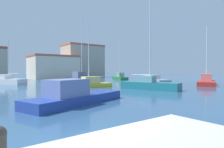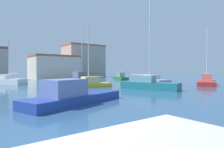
{
  "view_description": "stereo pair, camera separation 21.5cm",
  "coord_description": "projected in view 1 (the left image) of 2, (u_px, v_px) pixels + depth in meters",
  "views": [
    {
      "loc": [
        -3.15,
        -5.04,
        2.43
      ],
      "look_at": [
        15.15,
        19.34,
        1.76
      ],
      "focal_mm": 31.07,
      "sensor_mm": 36.0,
      "label": 1
    },
    {
      "loc": [
        -2.98,
        -5.17,
        2.43
      ],
      "look_at": [
        15.15,
        19.34,
        1.76
      ],
      "focal_mm": 31.07,
      "sensor_mm": 36.0,
      "label": 2
    }
  ],
  "objects": [
    {
      "name": "water",
      "position": [
        109.0,
        85.0,
        30.97
      ],
      "size": [
        160.0,
        160.0,
        0.0
      ],
      "primitive_type": "plane",
      "color": "#2D5175",
      "rests_on": "ground"
    },
    {
      "name": "sailboat_navy_outer_mooring",
      "position": [
        81.0,
        79.0,
        35.37
      ],
      "size": [
        2.92,
        8.04,
        13.26
      ],
      "color": "#19234C",
      "rests_on": "water"
    },
    {
      "name": "sailboat_green_mid_harbor",
      "position": [
        120.0,
        77.0,
        49.22
      ],
      "size": [
        4.32,
        7.31,
        10.2
      ],
      "color": "#28703D",
      "rests_on": "water"
    },
    {
      "name": "motorboat_grey_far_right",
      "position": [
        154.0,
        81.0,
        31.41
      ],
      "size": [
        4.74,
        7.36,
        1.58
      ],
      "color": "gray",
      "rests_on": "water"
    },
    {
      "name": "sailboat_teal_behind_lamppost",
      "position": [
        149.0,
        84.0,
        23.83
      ],
      "size": [
        4.09,
        7.49,
        11.53
      ],
      "color": "#1E707A",
      "rests_on": "water"
    },
    {
      "name": "motorboat_blue_far_left",
      "position": [
        74.0,
        95.0,
        13.7
      ],
      "size": [
        8.39,
        4.84,
        1.79
      ],
      "color": "#233D93",
      "rests_on": "water"
    },
    {
      "name": "sailboat_yellow_distant_north",
      "position": [
        89.0,
        83.0,
        26.77
      ],
      "size": [
        6.54,
        2.34,
        8.86
      ],
      "color": "gold",
      "rests_on": "water"
    },
    {
      "name": "sailboat_red_center_channel",
      "position": [
        206.0,
        81.0,
        31.32
      ],
      "size": [
        8.28,
        5.89,
        9.39
      ],
      "color": "#B22823",
      "rests_on": "water"
    },
    {
      "name": "sailboat_white_distant_east",
      "position": [
        8.0,
        80.0,
        32.84
      ],
      "size": [
        4.91,
        6.69,
        7.51
      ],
      "color": "white",
      "rests_on": "water"
    },
    {
      "name": "warehouse_block",
      "position": [
        53.0,
        67.0,
        55.16
      ],
      "size": [
        12.46,
        9.69,
        6.48
      ],
      "color": "beige",
      "rests_on": "ground"
    },
    {
      "name": "harbor_office",
      "position": [
        83.0,
        61.0,
        62.83
      ],
      "size": [
        12.35,
        7.87,
        10.46
      ],
      "color": "#B2A893",
      "rests_on": "ground"
    }
  ]
}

